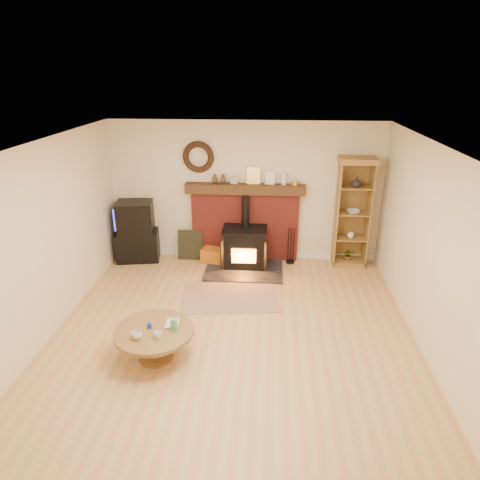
# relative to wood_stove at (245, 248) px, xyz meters

# --- Properties ---
(ground) EXTENTS (5.50, 5.50, 0.00)m
(ground) POSITION_rel_wood_stove_xyz_m (-0.02, -2.27, -0.36)
(ground) COLOR tan
(ground) RESTS_ON ground
(room_shell) EXTENTS (5.02, 5.52, 2.61)m
(room_shell) POSITION_rel_wood_stove_xyz_m (-0.04, -2.18, 1.35)
(room_shell) COLOR beige
(room_shell) RESTS_ON ground
(chimney_breast) EXTENTS (2.20, 0.22, 1.78)m
(chimney_breast) POSITION_rel_wood_stove_xyz_m (-0.02, 0.39, 0.44)
(chimney_breast) COLOR maroon
(chimney_breast) RESTS_ON ground
(wood_stove) EXTENTS (1.40, 1.00, 1.31)m
(wood_stove) POSITION_rel_wood_stove_xyz_m (0.00, 0.00, 0.00)
(wood_stove) COLOR black
(wood_stove) RESTS_ON ground
(area_rug) EXTENTS (1.63, 1.22, 0.01)m
(area_rug) POSITION_rel_wood_stove_xyz_m (-0.16, -1.16, -0.36)
(area_rug) COLOR brown
(area_rug) RESTS_ON ground
(tv_unit) EXTENTS (0.86, 0.67, 1.15)m
(tv_unit) POSITION_rel_wood_stove_xyz_m (-2.06, 0.19, 0.19)
(tv_unit) COLOR black
(tv_unit) RESTS_ON ground
(curio_cabinet) EXTENTS (0.65, 0.47, 2.02)m
(curio_cabinet) POSITION_rel_wood_stove_xyz_m (1.93, 0.28, 0.65)
(curio_cabinet) COLOR olive
(curio_cabinet) RESTS_ON ground
(firelog_box) EXTENTS (0.51, 0.39, 0.28)m
(firelog_box) POSITION_rel_wood_stove_xyz_m (-0.59, 0.13, -0.22)
(firelog_box) COLOR #CA8D09
(firelog_box) RESTS_ON ground
(leaning_painting) EXTENTS (0.48, 0.13, 0.57)m
(leaning_painting) POSITION_rel_wood_stove_xyz_m (-1.06, 0.28, -0.08)
(leaning_painting) COLOR black
(leaning_painting) RESTS_ON ground
(fire_tools) EXTENTS (0.16, 0.16, 0.70)m
(fire_tools) POSITION_rel_wood_stove_xyz_m (0.85, 0.23, -0.23)
(fire_tools) COLOR black
(fire_tools) RESTS_ON ground
(coffee_table) EXTENTS (1.00, 1.00, 0.58)m
(coffee_table) POSITION_rel_wood_stove_xyz_m (-0.95, -2.79, -0.02)
(coffee_table) COLOR brown
(coffee_table) RESTS_ON ground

